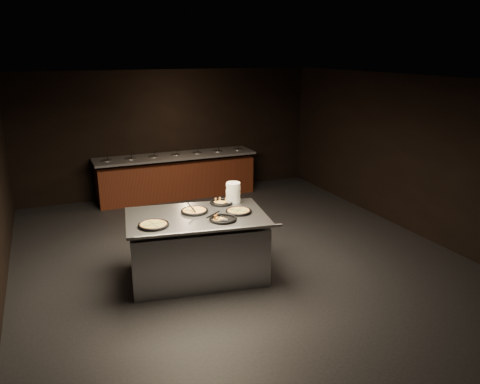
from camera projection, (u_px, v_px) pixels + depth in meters
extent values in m
cube|color=black|center=(235.00, 255.00, 7.90)|extent=(7.00, 8.00, 0.01)
cube|color=black|center=(234.00, 78.00, 7.05)|extent=(7.00, 8.00, 0.01)
cube|color=black|center=(170.00, 133.00, 11.00)|extent=(7.00, 0.01, 2.90)
cube|color=black|center=(415.00, 280.00, 3.95)|extent=(7.00, 0.01, 2.90)
cube|color=black|center=(407.00, 153.00, 8.79)|extent=(0.01, 8.00, 2.90)
cube|color=#582914|center=(177.00, 179.00, 10.92)|extent=(3.60, 0.75, 0.85)
cube|color=#595A5E|center=(176.00, 156.00, 10.76)|extent=(3.70, 0.83, 0.05)
cube|color=#3D210E|center=(177.00, 195.00, 11.03)|extent=(3.60, 0.69, 0.08)
cylinder|color=#ABAEB3|center=(107.00, 162.00, 10.18)|extent=(0.22, 0.22, 0.08)
cylinder|color=#546D2B|center=(106.00, 161.00, 10.17)|extent=(0.19, 0.19, 0.02)
cylinder|color=black|center=(108.00, 157.00, 10.14)|extent=(0.04, 0.10, 0.19)
cylinder|color=#ABAEB3|center=(130.00, 160.00, 10.37)|extent=(0.22, 0.22, 0.08)
cylinder|color=#546D2B|center=(130.00, 159.00, 10.36)|extent=(0.19, 0.19, 0.02)
cylinder|color=black|center=(132.00, 155.00, 10.33)|extent=(0.04, 0.10, 0.19)
cylinder|color=#ABAEB3|center=(153.00, 158.00, 10.57)|extent=(0.22, 0.22, 0.08)
cylinder|color=#546D2B|center=(153.00, 157.00, 10.56)|extent=(0.19, 0.19, 0.02)
cylinder|color=black|center=(155.00, 153.00, 10.53)|extent=(0.04, 0.10, 0.19)
cylinder|color=#ABAEB3|center=(176.00, 156.00, 10.76)|extent=(0.22, 0.22, 0.08)
cylinder|color=#546D2B|center=(176.00, 155.00, 10.75)|extent=(0.19, 0.19, 0.02)
cylinder|color=black|center=(177.00, 151.00, 10.72)|extent=(0.04, 0.10, 0.19)
cylinder|color=#ABAEB3|center=(197.00, 154.00, 10.95)|extent=(0.22, 0.22, 0.08)
cylinder|color=#546D2B|center=(197.00, 153.00, 10.95)|extent=(0.19, 0.19, 0.02)
cylinder|color=black|center=(198.00, 149.00, 10.91)|extent=(0.04, 0.10, 0.19)
cylinder|color=#ABAEB3|center=(218.00, 152.00, 11.15)|extent=(0.22, 0.22, 0.08)
cylinder|color=#546D2B|center=(218.00, 151.00, 11.14)|extent=(0.19, 0.19, 0.02)
cylinder|color=black|center=(219.00, 148.00, 11.11)|extent=(0.04, 0.10, 0.19)
cylinder|color=#ABAEB3|center=(238.00, 150.00, 11.34)|extent=(0.22, 0.22, 0.08)
cylinder|color=#546D2B|center=(238.00, 149.00, 11.33)|extent=(0.19, 0.19, 0.02)
cylinder|color=black|center=(239.00, 146.00, 11.30)|extent=(0.04, 0.10, 0.19)
cube|color=#ABAEB3|center=(197.00, 249.00, 7.04)|extent=(2.12, 1.49, 0.88)
cube|color=#ABAEB3|center=(196.00, 217.00, 6.89)|extent=(2.21, 1.58, 0.04)
cylinder|color=#ABAEB3|center=(211.00, 232.00, 6.33)|extent=(2.01, 0.36, 0.04)
cylinder|color=white|center=(233.00, 193.00, 7.44)|extent=(0.23, 0.23, 0.32)
cylinder|color=black|center=(154.00, 226.00, 6.47)|extent=(0.41, 0.41, 0.01)
torus|color=black|center=(153.00, 225.00, 6.46)|extent=(0.43, 0.43, 0.04)
torus|color=#AF542D|center=(153.00, 225.00, 6.46)|extent=(0.37, 0.37, 0.03)
cylinder|color=tan|center=(153.00, 225.00, 6.46)|extent=(0.33, 0.33, 0.02)
cube|color=black|center=(153.00, 224.00, 6.46)|extent=(0.06, 0.33, 0.00)
cube|color=black|center=(153.00, 224.00, 6.46)|extent=(0.33, 0.06, 0.00)
cylinder|color=black|center=(195.00, 212.00, 7.03)|extent=(0.39, 0.39, 0.01)
torus|color=black|center=(195.00, 211.00, 7.03)|extent=(0.41, 0.41, 0.04)
torus|color=#AF542D|center=(195.00, 211.00, 7.03)|extent=(0.35, 0.35, 0.03)
cylinder|color=gold|center=(195.00, 211.00, 7.03)|extent=(0.31, 0.31, 0.02)
cube|color=black|center=(194.00, 210.00, 7.02)|extent=(0.05, 0.31, 0.00)
cube|color=black|center=(194.00, 210.00, 7.02)|extent=(0.31, 0.05, 0.00)
cylinder|color=black|center=(221.00, 203.00, 7.42)|extent=(0.34, 0.34, 0.01)
torus|color=black|center=(221.00, 202.00, 7.41)|extent=(0.37, 0.37, 0.04)
cylinder|color=black|center=(223.00, 220.00, 6.70)|extent=(0.38, 0.38, 0.01)
torus|color=black|center=(223.00, 219.00, 6.70)|extent=(0.40, 0.40, 0.04)
cylinder|color=black|center=(239.00, 212.00, 7.01)|extent=(0.37, 0.37, 0.01)
torus|color=black|center=(239.00, 211.00, 7.01)|extent=(0.40, 0.40, 0.04)
torus|color=#AF542D|center=(239.00, 211.00, 7.01)|extent=(0.34, 0.34, 0.03)
cylinder|color=tan|center=(239.00, 211.00, 7.01)|extent=(0.29, 0.29, 0.02)
cube|color=black|center=(239.00, 210.00, 7.01)|extent=(0.21, 0.21, 0.00)
cube|color=black|center=(239.00, 210.00, 7.01)|extent=(0.21, 0.21, 0.00)
cube|color=#ABAEB3|center=(185.00, 210.00, 7.06)|extent=(0.12, 0.13, 0.00)
cylinder|color=black|center=(192.00, 207.00, 6.96)|extent=(0.09, 0.17, 0.13)
cylinder|color=#ABAEB3|center=(188.00, 209.00, 7.01)|extent=(0.05, 0.09, 0.08)
cube|color=#ABAEB3|center=(224.00, 220.00, 6.66)|extent=(0.13, 0.12, 0.00)
cylinder|color=black|center=(213.00, 215.00, 6.63)|extent=(0.19, 0.10, 0.13)
cylinder|color=#ABAEB3|center=(218.00, 218.00, 6.65)|extent=(0.10, 0.05, 0.08)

